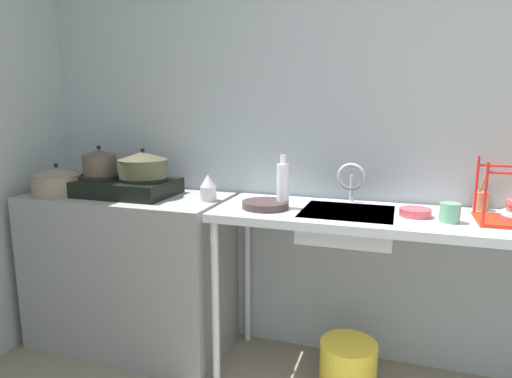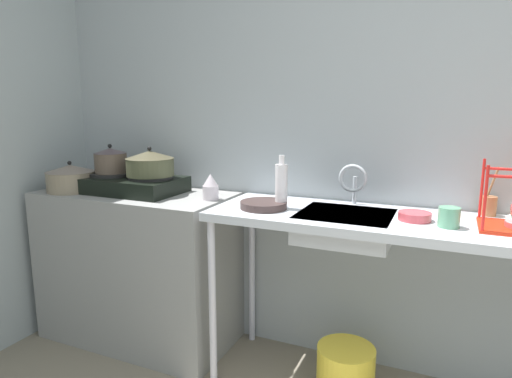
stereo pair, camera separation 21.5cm
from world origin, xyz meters
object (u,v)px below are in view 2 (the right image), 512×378
Objects in this scene: pot_on_left_burner at (111,160)px; pot_beside_stove at (71,178)px; stove at (131,184)px; frying_pan at (264,205)px; cup_by_rack at (449,217)px; utensil_jar at (489,205)px; small_bowl_on_drainboard at (415,216)px; percolator at (211,187)px; bottle_by_sink at (281,185)px; faucet at (353,180)px; sink_basin at (345,226)px; bucket_on_floor at (345,370)px; pot_on_right_burner at (150,163)px.

pot_on_left_burner reaches higher than pot_beside_stove.
frying_pan is at bearing -4.42° from stove.
utensil_jar reaches higher than cup_by_rack.
small_bowl_on_drainboard is 0.38m from utensil_jar.
percolator is (0.66, 0.01, -0.11)m from pot_on_left_burner.
pot_beside_stove reaches higher than percolator.
bottle_by_sink reaches higher than stove.
utensil_jar is (0.60, 0.06, -0.08)m from faucet.
faucet is at bearing 12.12° from percolator.
sink_basin is (1.58, 0.11, -0.14)m from pot_beside_stove.
sink_basin is 1.51× the size of bucket_on_floor.
small_bowl_on_drainboard is at bearing -142.58° from utensil_jar.
bucket_on_floor is (0.04, -0.20, -0.90)m from faucet.
faucet is at bearing 6.65° from pot_on_left_burner.
bottle_by_sink is at bearing -1.58° from pot_on_left_burner.
bucket_on_floor is at bearing -155.26° from utensil_jar.
small_bowl_on_drainboard is (1.69, -0.01, -0.16)m from pot_on_left_burner.
pot_on_right_burner is 3.14× the size of cup_by_rack.
utensil_jar is at bearing 5.50° from faucet.
utensil_jar is at bearing 9.12° from percolator.
faucet reaches higher than bucket_on_floor.
frying_pan is at bearing 2.48° from pot_beside_stove.
cup_by_rack is (0.44, -0.06, 0.10)m from sink_basin.
stove is 0.94m from bottle_by_sink.
pot_on_right_burner reaches higher than percolator.
stove reaches higher than sink_basin.
bottle_by_sink is at bearing -2.15° from pot_on_right_burner.
pot_beside_stove reaches higher than cup_by_rack.
cup_by_rack is (1.54, -0.07, -0.13)m from pot_on_right_burner.
percolator is at bearing 176.47° from bucket_on_floor.
pot_beside_stove is (-0.34, -0.12, 0.03)m from stove.
percolator is at bearing 167.74° from frying_pan.
pot_on_left_burner is at bearing 178.42° from bottle_by_sink.
pot_on_right_burner is at bearing 177.85° from bottle_by_sink.
pot_on_left_burner is 0.67× the size of bucket_on_floor.
bottle_by_sink is at bearing -1.82° from stove.
utensil_jar is (0.99, 0.29, 0.03)m from frying_pan.
pot_on_left_burner is 0.25m from pot_beside_stove.
percolator is 0.73m from sink_basin.
sink_basin is at bearing 4.04° from pot_beside_stove.
percolator is at bearing 0.58° from pot_on_left_burner.
pot_on_right_burner is at bearing -178.98° from percolator.
pot_on_left_burner reaches higher than utensil_jar.
bottle_by_sink is at bearing -5.05° from percolator.
faucet is 0.46m from frying_pan.
stove is at bearing -172.61° from faucet.
bucket_on_floor is (1.42, -0.04, -0.95)m from pot_on_left_burner.
utensil_jar is (2.18, 0.34, -0.03)m from pot_beside_stove.
bottle_by_sink is 0.94m from utensil_jar.
bottle_by_sink reaches higher than cup_by_rack.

